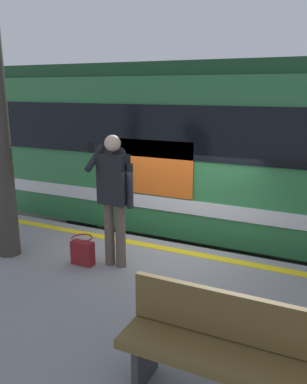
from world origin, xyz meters
The scene contains 9 objects.
ground_plane centered at (0.00, 0.00, 0.00)m, with size 24.01×24.01×0.00m, color #4C4742.
platform centered at (0.00, 2.36, 0.56)m, with size 12.13×4.72×1.12m, color gray.
safety_line centered at (0.00, 0.30, 1.12)m, with size 11.89×0.16×0.01m, color yellow.
track_rail_near centered at (0.00, -1.29, 0.08)m, with size 15.77×0.08×0.16m, color slate.
track_rail_far centered at (0.00, -2.72, 0.08)m, with size 15.77×0.08×0.16m, color slate.
train_carriage centered at (-1.59, -2.00, 2.46)m, with size 12.33×2.97×3.84m.
passenger centered at (0.39, 1.13, 2.22)m, with size 0.57×0.55×1.85m.
handbag centered at (0.83, 1.32, 1.31)m, with size 0.33×0.30×0.41m.
bench centered at (-1.71, 2.93, 1.61)m, with size 1.74×0.44×0.90m.
Camera 1 is at (-2.30, 5.53, 3.56)m, focal length 36.57 mm.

